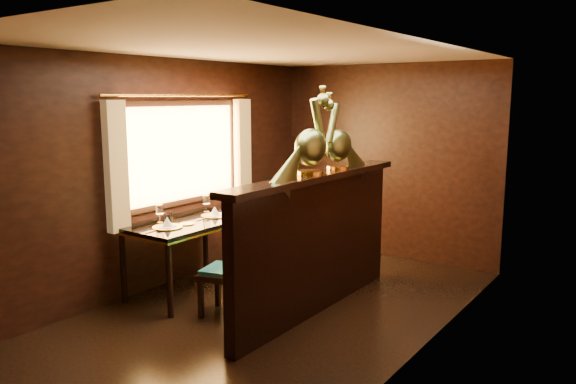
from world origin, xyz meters
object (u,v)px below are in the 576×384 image
object	(u,v)px
chair_left	(235,254)
peacock_right	(338,131)
dining_table	(189,227)
chair_right	(298,227)
peacock_left	(311,131)

from	to	relation	value
chair_left	peacock_right	distance (m)	1.57
dining_table	chair_right	xyz separation A→B (m)	(0.82, 0.84, -0.05)
chair_left	peacock_right	xyz separation A→B (m)	(0.56, 0.94, 1.13)
chair_right	peacock_right	world-z (taller)	peacock_right
peacock_left	peacock_right	size ratio (longest dim) A/B	1.08
dining_table	peacock_left	size ratio (longest dim) A/B	1.63
chair_left	peacock_left	distance (m)	1.36
chair_left	peacock_left	bearing A→B (deg)	23.51
dining_table	chair_left	size ratio (longest dim) A/B	1.13
chair_right	peacock_right	size ratio (longest dim) A/B	1.68
chair_left	peacock_right	world-z (taller)	peacock_right
dining_table	chair_right	bearing A→B (deg)	45.71
chair_left	chair_right	distance (m)	1.05
dining_table	peacock_left	bearing A→B (deg)	9.48
dining_table	chair_right	distance (m)	1.18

